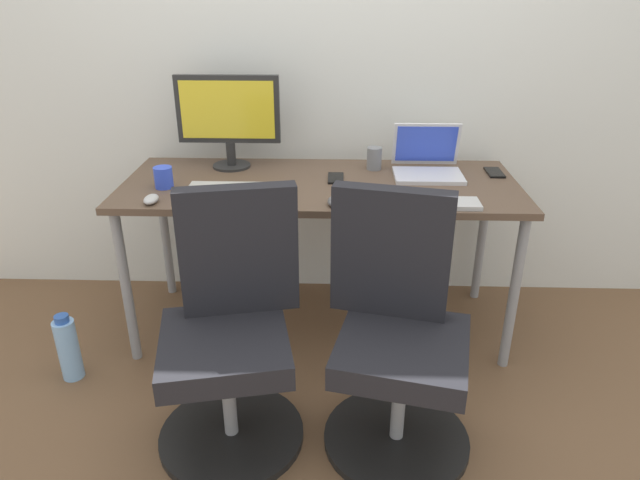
{
  "coord_description": "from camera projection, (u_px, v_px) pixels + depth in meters",
  "views": [
    {
      "loc": [
        0.08,
        -2.41,
        1.59
      ],
      "look_at": [
        0.0,
        -0.05,
        0.49
      ],
      "focal_mm": 31.96,
      "sensor_mm": 36.0,
      "label": 1
    }
  ],
  "objects": [
    {
      "name": "keyboard_by_monitor",
      "position": [
        228.0,
        188.0,
        2.44
      ],
      "size": [
        0.34,
        0.12,
        0.02
      ],
      "primitive_type": "cube",
      "color": "#B7B7B7",
      "rests_on": "desk"
    },
    {
      "name": "office_chair_left",
      "position": [
        231.0,
        335.0,
        2.03
      ],
      "size": [
        0.54,
        0.54,
        0.94
      ],
      "color": "black",
      "rests_on": "ground"
    },
    {
      "name": "coffee_mug",
      "position": [
        164.0,
        177.0,
        2.46
      ],
      "size": [
        0.08,
        0.08,
        0.09
      ],
      "primitive_type": "cylinder",
      "color": "blue",
      "rests_on": "desk"
    },
    {
      "name": "desktop_monitor",
      "position": [
        228.0,
        115.0,
        2.64
      ],
      "size": [
        0.48,
        0.18,
        0.43
      ],
      "color": "#262626",
      "rests_on": "desk"
    },
    {
      "name": "back_wall",
      "position": [
        323.0,
        42.0,
        2.7
      ],
      "size": [
        4.4,
        0.04,
        2.6
      ],
      "primitive_type": "cube",
      "color": "silver",
      "rests_on": "ground"
    },
    {
      "name": "phone_near_monitor",
      "position": [
        336.0,
        178.0,
        2.57
      ],
      "size": [
        0.07,
        0.14,
        0.01
      ],
      "primitive_type": "cube",
      "color": "black",
      "rests_on": "desk"
    },
    {
      "name": "keyboard_by_laptop",
      "position": [
        437.0,
        203.0,
        2.28
      ],
      "size": [
        0.34,
        0.12,
        0.02
      ],
      "primitive_type": "cube",
      "color": "#B7B7B7",
      "rests_on": "desk"
    },
    {
      "name": "water_bottle_on_floor",
      "position": [
        68.0,
        348.0,
        2.42
      ],
      "size": [
        0.09,
        0.09,
        0.31
      ],
      "color": "#8CBFF2",
      "rests_on": "ground"
    },
    {
      "name": "ground_plane",
      "position": [
        320.0,
        324.0,
        2.86
      ],
      "size": [
        5.28,
        5.28,
        0.0
      ],
      "primitive_type": "plane",
      "color": "brown"
    },
    {
      "name": "mouse_by_laptop",
      "position": [
        151.0,
        199.0,
        2.3
      ],
      "size": [
        0.06,
        0.1,
        0.03
      ],
      "primitive_type": "ellipsoid",
      "color": "#B7B7B7",
      "rests_on": "desk"
    },
    {
      "name": "mouse_by_monitor",
      "position": [
        334.0,
        201.0,
        2.28
      ],
      "size": [
        0.06,
        0.1,
        0.03
      ],
      "primitive_type": "ellipsoid",
      "color": "#515156",
      "rests_on": "desk"
    },
    {
      "name": "pen_cup",
      "position": [
        374.0,
        158.0,
        2.69
      ],
      "size": [
        0.07,
        0.07,
        0.1
      ],
      "primitive_type": "cylinder",
      "color": "slate",
      "rests_on": "desk"
    },
    {
      "name": "desk",
      "position": [
        320.0,
        196.0,
        2.57
      ],
      "size": [
        1.76,
        0.7,
        0.75
      ],
      "color": "brown",
      "rests_on": "ground"
    },
    {
      "name": "office_chair_right",
      "position": [
        397.0,
        338.0,
        2.01
      ],
      "size": [
        0.54,
        0.54,
        0.94
      ],
      "color": "black",
      "rests_on": "ground"
    },
    {
      "name": "open_laptop",
      "position": [
        427.0,
        163.0,
        2.62
      ],
      "size": [
        0.31,
        0.27,
        0.22
      ],
      "color": "silver",
      "rests_on": "desk"
    },
    {
      "name": "phone_near_laptop",
      "position": [
        494.0,
        172.0,
        2.65
      ],
      "size": [
        0.07,
        0.14,
        0.01
      ],
      "primitive_type": "cube",
      "color": "black",
      "rests_on": "desk"
    }
  ]
}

